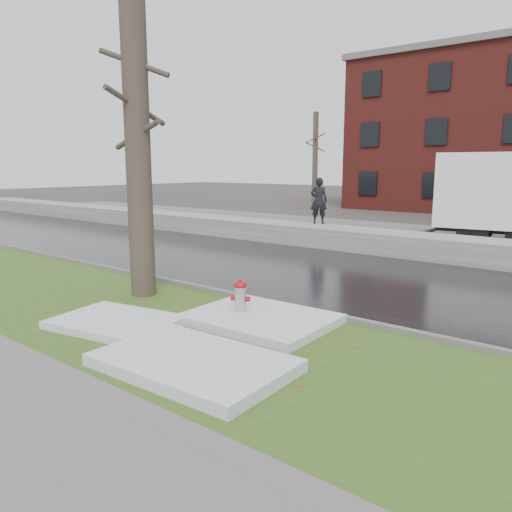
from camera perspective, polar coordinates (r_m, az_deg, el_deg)
The scene contains 14 objects.
ground at distance 10.06m, azimuth -2.74°, elevation -6.83°, with size 120.00×120.00×0.00m, color #47423D.
verge at distance 9.21m, azimuth -7.96°, elevation -8.43°, with size 60.00×4.50×0.04m, color #2A4E1A.
road at distance 13.64m, azimuth 9.92°, elevation -2.34°, with size 60.00×7.00×0.03m, color black.
parking_lot at distance 21.37m, azimuth 21.08°, elevation 1.67°, with size 60.00×9.00×0.03m, color slate.
curb at distance 10.78m, azimuth 0.80°, elevation -5.26°, with size 60.00×0.15×0.14m, color slate.
snowbank at distance 17.31m, azimuth 16.73°, elevation 1.26°, with size 60.00×1.60×0.75m, color #B3ACA4.
bg_tree_left at distance 34.50m, azimuth 6.76°, elevation 10.82°, with size 1.40×1.62×6.50m.
bg_tree_center at distance 35.42m, azimuth 18.70°, elevation 10.34°, with size 1.40×1.62×6.50m.
fire_hydrant at distance 9.63m, azimuth -1.79°, elevation -4.79°, with size 0.39×0.36×0.78m.
tree at distance 11.46m, azimuth -13.40°, elevation 12.95°, with size 1.45×1.73×6.96m.
worker at distance 19.42m, azimuth 7.18°, elevation 6.29°, with size 0.65×0.42×1.77m, color black.
snow_patch_near at distance 9.46m, azimuth 0.52°, elevation -7.17°, with size 2.60×2.00×0.16m, color white.
snow_patch_far at distance 9.65m, azimuth -15.69°, elevation -7.28°, with size 2.20×1.60×0.14m, color white.
snow_patch_side at distance 7.49m, azimuth -7.15°, elevation -11.98°, with size 2.80×1.80×0.18m, color white.
Camera 1 is at (6.40, -7.18, 2.96)m, focal length 35.00 mm.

